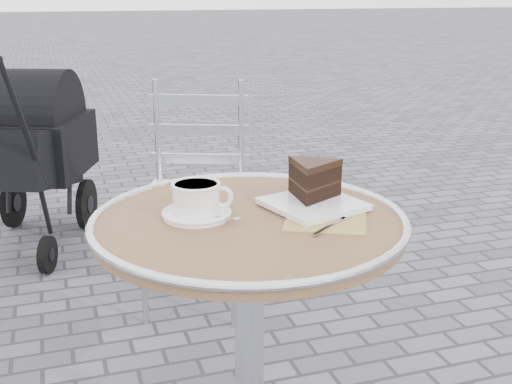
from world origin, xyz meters
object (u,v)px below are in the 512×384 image
object	(u,v)px
baby_stroller	(27,158)
bistro_chair	(197,168)
cake_plate_set	(313,185)
cafe_table	(249,284)
cappuccino_set	(197,202)

from	to	relation	value
baby_stroller	bistro_chair	bearing A→B (deg)	-29.41
cake_plate_set	bistro_chair	world-z (taller)	bistro_chair
cafe_table	bistro_chair	size ratio (longest dim) A/B	0.83
cappuccino_set	baby_stroller	distance (m)	1.95
cake_plate_set	bistro_chair	bearing A→B (deg)	76.45
baby_stroller	cappuccino_set	bearing A→B (deg)	-55.54
cafe_table	cake_plate_set	size ratio (longest dim) A/B	2.27
cake_plate_set	bistro_chair	xyz separation A→B (m)	(-0.04, 1.06, -0.23)
cafe_table	cake_plate_set	xyz separation A→B (m)	(0.17, 0.04, 0.21)
bistro_chair	cappuccino_set	bearing A→B (deg)	-80.54
cafe_table	baby_stroller	size ratio (longest dim) A/B	0.71
bistro_chair	baby_stroller	bearing A→B (deg)	151.04
cafe_table	cappuccino_set	distance (m)	0.23
cappuccino_set	bistro_chair	distance (m)	1.10
cappuccino_set	bistro_chair	world-z (taller)	bistro_chair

